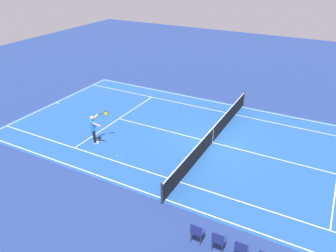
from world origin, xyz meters
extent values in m
plane|color=navy|center=(0.00, 0.00, 0.00)|extent=(60.00, 60.00, 0.00)
cube|color=#1E4C93|center=(0.00, 0.00, 0.00)|extent=(24.20, 11.40, 0.00)
cube|color=white|center=(11.90, 0.00, 0.00)|extent=(0.05, 11.00, 0.01)
cube|color=white|center=(0.00, -5.50, 0.00)|extent=(23.80, 0.05, 0.01)
cube|color=white|center=(0.00, 5.50, 0.00)|extent=(23.80, 0.05, 0.01)
cube|color=white|center=(0.00, -4.11, 0.00)|extent=(23.80, 0.05, 0.01)
cube|color=white|center=(0.00, 4.11, 0.00)|extent=(23.80, 0.05, 0.01)
cube|color=white|center=(6.40, 0.00, 0.00)|extent=(0.05, 8.22, 0.01)
cube|color=white|center=(0.00, 0.00, 0.00)|extent=(12.80, 0.05, 0.01)
cube|color=white|center=(11.75, 0.00, 0.00)|extent=(0.30, 0.05, 0.01)
cylinder|color=#2D2D33|center=(0.00, -5.80, 0.54)|extent=(0.10, 0.10, 1.08)
cylinder|color=#2D2D33|center=(0.00, 5.80, 0.54)|extent=(0.10, 0.10, 1.08)
cube|color=black|center=(0.00, 0.00, 0.44)|extent=(0.02, 11.60, 0.88)
cube|color=white|center=(0.00, 0.00, 0.95)|extent=(0.04, 11.60, 0.06)
cube|color=white|center=(0.00, 0.00, 0.44)|extent=(0.04, 0.06, 0.88)
cylinder|color=black|center=(5.71, 3.20, 0.45)|extent=(0.15, 0.15, 0.74)
cube|color=white|center=(5.67, 3.16, 0.04)|extent=(0.27, 0.28, 0.09)
cylinder|color=black|center=(5.89, 3.04, 0.45)|extent=(0.15, 0.15, 0.74)
cube|color=white|center=(5.85, 3.00, 0.04)|extent=(0.27, 0.28, 0.09)
cube|color=#2884D1|center=(5.80, 3.12, 1.10)|extent=(0.44, 0.44, 0.56)
sphere|color=#DBAA84|center=(5.80, 3.12, 1.53)|extent=(0.23, 0.23, 0.23)
cylinder|color=#DBAA84|center=(5.48, 3.19, 1.23)|extent=(0.41, 0.27, 0.26)
cylinder|color=#DBAA84|center=(5.88, 2.80, 1.43)|extent=(0.26, 0.42, 0.30)
cylinder|color=#232326|center=(5.71, 2.53, 1.54)|extent=(0.22, 0.23, 0.04)
torus|color=#232326|center=(5.50, 2.32, 1.54)|extent=(0.24, 0.24, 0.31)
cylinder|color=#C6D84C|center=(5.50, 2.32, 1.54)|extent=(0.19, 0.20, 0.27)
sphere|color=#CCE01E|center=(3.83, 3.72, 0.03)|extent=(0.07, 0.07, 0.07)
cylinder|color=#38383D|center=(-3.59, 6.75, 0.22)|extent=(0.04, 0.04, 0.44)
cylinder|color=#38383D|center=(-3.95, 6.75, 0.22)|extent=(0.04, 0.04, 0.44)
cube|color=navy|center=(-3.77, 6.93, 0.46)|extent=(0.44, 0.44, 0.04)
cube|color=navy|center=(-3.77, 7.13, 0.68)|extent=(0.44, 0.04, 0.40)
cylinder|color=#38383D|center=(-2.77, 6.75, 0.22)|extent=(0.04, 0.04, 0.44)
cylinder|color=#38383D|center=(-3.13, 6.75, 0.22)|extent=(0.04, 0.04, 0.44)
cylinder|color=#38383D|center=(-2.77, 7.11, 0.22)|extent=(0.04, 0.04, 0.44)
cylinder|color=#38383D|center=(-3.13, 7.11, 0.22)|extent=(0.04, 0.04, 0.44)
cube|color=navy|center=(-2.95, 6.93, 0.46)|extent=(0.44, 0.44, 0.04)
cube|color=navy|center=(-2.95, 7.13, 0.68)|extent=(0.44, 0.04, 0.40)
cylinder|color=#38383D|center=(-1.95, 6.75, 0.22)|extent=(0.04, 0.04, 0.44)
cylinder|color=#38383D|center=(-2.31, 6.75, 0.22)|extent=(0.04, 0.04, 0.44)
cylinder|color=#38383D|center=(-1.95, 7.11, 0.22)|extent=(0.04, 0.04, 0.44)
cylinder|color=#38383D|center=(-2.31, 7.11, 0.22)|extent=(0.04, 0.04, 0.44)
cube|color=navy|center=(-2.13, 6.93, 0.46)|extent=(0.44, 0.44, 0.04)
cube|color=navy|center=(-2.13, 7.13, 0.68)|extent=(0.44, 0.04, 0.40)
camera|label=1|loc=(-5.32, 15.16, 9.29)|focal=35.06mm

